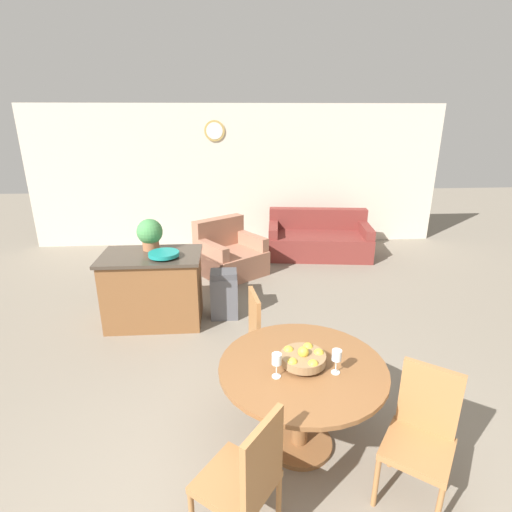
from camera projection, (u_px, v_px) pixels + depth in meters
name	position (u px, v px, depth m)	size (l,w,h in m)	color
wall_back	(238.00, 176.00, 7.82)	(8.00, 0.09, 2.70)	beige
dining_table	(302.00, 384.00, 3.02)	(1.25, 1.25, 0.75)	brown
dining_chair_near_left	(246.00, 477.00, 2.32)	(0.59, 0.59, 0.96)	#9E6B3D
dining_chair_near_right	(422.00, 431.00, 2.66)	(0.59, 0.59, 0.96)	#9E6B3D
dining_chair_far_side	(266.00, 335.00, 3.81)	(0.47, 0.47, 0.96)	#9E6B3D
fruit_bowl	(303.00, 358.00, 2.94)	(0.34, 0.34, 0.16)	olive
wine_glass_left	(277.00, 360.00, 2.79)	(0.07, 0.07, 0.19)	silver
wine_glass_right	(337.00, 356.00, 2.83)	(0.07, 0.07, 0.19)	silver
kitchen_island	(154.00, 288.00, 4.98)	(1.21, 0.76, 0.91)	brown
teal_bowl	(164.00, 254.00, 4.71)	(0.36, 0.36, 0.07)	teal
potted_plant	(150.00, 233.00, 4.93)	(0.32, 0.32, 0.39)	#A36642
trash_bin	(224.00, 294.00, 5.15)	(0.35, 0.28, 0.64)	#56565B
couch	(318.00, 240.00, 7.47)	(1.96, 1.20, 0.81)	maroon
armchair	(229.00, 256.00, 6.59)	(1.26, 1.26, 0.88)	#A87056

